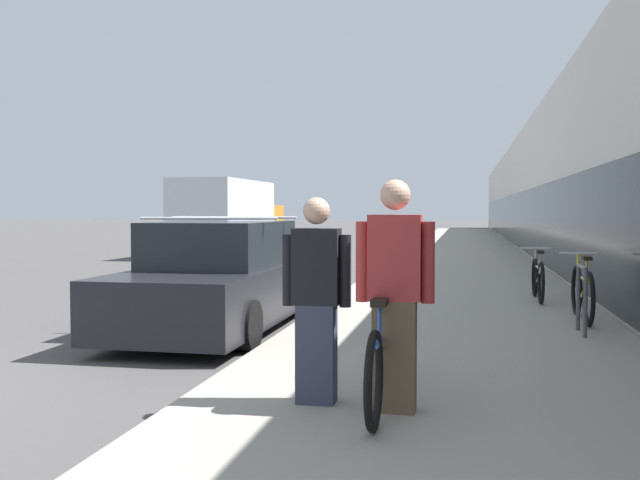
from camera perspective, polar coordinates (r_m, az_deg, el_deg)
The scene contains 10 objects.
sidewalk_slab at distance 25.56m, azimuth 11.32°, elevation -1.18°, with size 4.30×70.00×0.12m.
storefront_facade at distance 34.25m, azimuth 23.54°, elevation 3.45°, with size 10.01×70.00×4.77m.
tandem_bicycle at distance 5.78m, azimuth 5.39°, elevation -9.00°, with size 0.52×2.39×0.88m.
person_rider at distance 5.40m, azimuth 6.00°, elevation -4.41°, with size 0.59×0.23×1.75m.
person_bystander at distance 5.61m, azimuth -0.28°, elevation -4.81°, with size 0.55×0.22×1.62m.
bike_rack_hoop at distance 9.31m, azimuth 20.22°, elevation -3.95°, with size 0.05×0.60×0.84m.
cruiser_bike_nearest at distance 10.44m, azimuth 20.25°, elevation -3.98°, with size 0.52×1.77×0.92m.
cruiser_bike_middle at distance 12.56m, azimuth 17.03°, elevation -2.96°, with size 0.52×1.75×0.87m.
parked_sedan_curbside at distance 9.86m, azimuth -7.88°, elevation -3.21°, with size 1.87×4.72×1.55m.
moving_truck at distance 26.10m, azimuth -7.22°, elevation 1.79°, with size 2.24×7.36×2.68m.
Camera 1 is at (6.04, -4.51, 1.63)m, focal length 40.00 mm.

